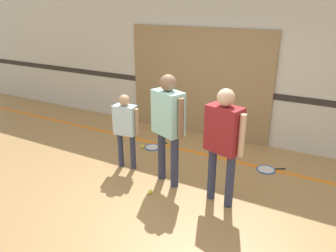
% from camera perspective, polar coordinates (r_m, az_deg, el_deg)
% --- Properties ---
extents(ground_plane, '(16.00, 16.00, 0.00)m').
position_cam_1_polar(ground_plane, '(5.16, 0.16, -10.71)').
color(ground_plane, '#A87F4C').
extents(wall_back, '(16.00, 0.07, 3.20)m').
position_cam_1_polar(wall_back, '(6.62, 9.99, 11.08)').
color(wall_back, beige).
rests_on(wall_back, ground_plane).
extents(wall_panel, '(3.07, 0.05, 2.22)m').
position_cam_1_polar(wall_panel, '(6.86, 5.23, 7.51)').
color(wall_panel, '#93754C').
rests_on(wall_panel, ground_plane).
extents(floor_stripe, '(14.40, 0.10, 0.01)m').
position_cam_1_polar(floor_stripe, '(6.23, 6.07, -4.84)').
color(floor_stripe, orange).
rests_on(floor_stripe, ground_plane).
extents(person_instructor, '(0.62, 0.43, 1.74)m').
position_cam_1_polar(person_instructor, '(4.86, -0.00, 1.31)').
color(person_instructor, '#2D334C').
rests_on(person_instructor, ground_plane).
extents(person_student_left, '(0.49, 0.24, 1.30)m').
position_cam_1_polar(person_student_left, '(5.46, -7.43, 0.40)').
color(person_student_left, '#2D334C').
rests_on(person_student_left, ground_plane).
extents(person_student_right, '(0.62, 0.37, 1.68)m').
position_cam_1_polar(person_student_right, '(4.43, 9.63, -1.60)').
color(person_student_right, '#2D334C').
rests_on(person_student_right, ground_plane).
extents(racket_spare_on_floor, '(0.41, 0.53, 0.03)m').
position_cam_1_polar(racket_spare_on_floor, '(6.46, -2.61, -3.67)').
color(racket_spare_on_floor, blue).
rests_on(racket_spare_on_floor, ground_plane).
extents(racket_second_spare, '(0.51, 0.44, 0.03)m').
position_cam_1_polar(racket_second_spare, '(5.89, 16.82, -7.26)').
color(racket_second_spare, blue).
rests_on(racket_second_spare, ground_plane).
extents(tennis_ball_near_instructor, '(0.07, 0.07, 0.07)m').
position_cam_1_polar(tennis_ball_near_instructor, '(5.01, -3.07, -11.38)').
color(tennis_ball_near_instructor, '#CCE038').
rests_on(tennis_ball_near_instructor, ground_plane).
extents(tennis_ball_by_spare_racket, '(0.07, 0.07, 0.07)m').
position_cam_1_polar(tennis_ball_by_spare_racket, '(6.44, -4.44, -3.57)').
color(tennis_ball_by_spare_racket, '#CCE038').
rests_on(tennis_ball_by_spare_racket, ground_plane).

